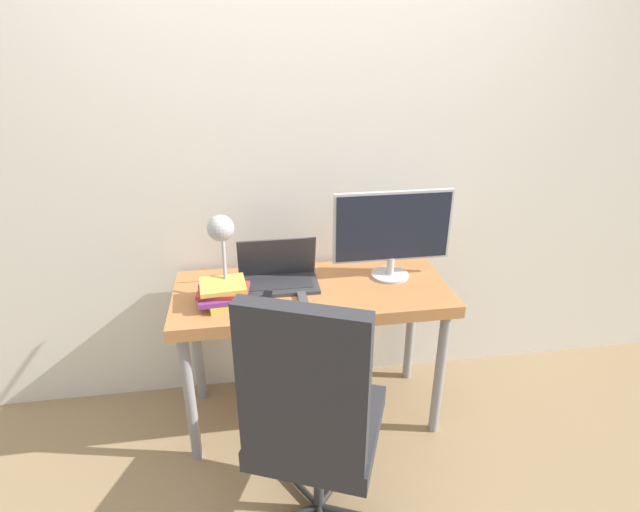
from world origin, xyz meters
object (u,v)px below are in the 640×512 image
desk_lamp (221,236)px  book_stack (223,293)px  office_chair (312,416)px  laptop (278,275)px  monitor (393,231)px

desk_lamp → book_stack: bearing=-110.4°
office_chair → laptop: bearing=94.4°
monitor → laptop: bearing=-179.4°
laptop → office_chair: office_chair is taller
book_stack → office_chair: bearing=-62.8°
monitor → office_chair: (-0.50, -0.77, -0.40)m
laptop → office_chair: bearing=-85.6°
laptop → monitor: bearing=0.6°
laptop → office_chair: (0.06, -0.76, -0.20)m
desk_lamp → office_chair: (0.30, -0.65, -0.47)m
desk_lamp → office_chair: 0.86m
desk_lamp → laptop: bearing=24.2°
book_stack → monitor: bearing=10.4°
desk_lamp → book_stack: (-0.01, -0.03, -0.27)m
laptop → desk_lamp: (-0.25, -0.11, 0.27)m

